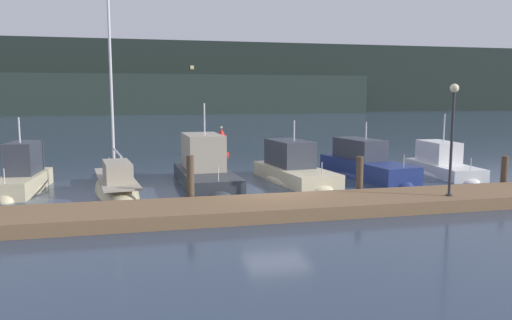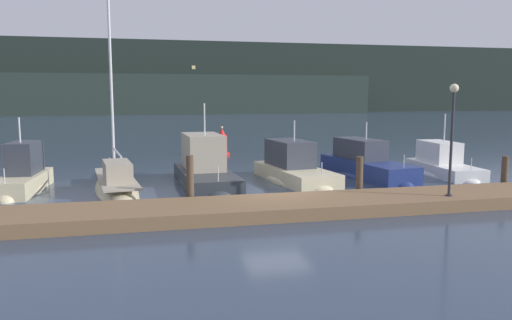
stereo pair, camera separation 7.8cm
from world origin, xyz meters
name	(u,v)px [view 2 (the right image)]	position (x,y,z in m)	size (l,w,h in m)	color
ground_plane	(276,201)	(0.00, 0.00, 0.00)	(400.00, 400.00, 0.00)	#2D3D51
dock	(291,206)	(0.00, -1.92, 0.23)	(27.67, 2.80, 0.45)	brown
mooring_pile_1	(190,182)	(-3.39, -0.27, 0.98)	(0.28, 0.28, 1.95)	#4C3D2D
mooring_pile_2	(359,178)	(3.39, -0.27, 0.86)	(0.28, 0.28, 1.72)	#4C3D2D
mooring_pile_3	(504,174)	(10.16, -0.27, 0.77)	(0.28, 0.28, 1.54)	#4C3D2D
motorboat_berth_1	(23,184)	(-10.16, 4.51, 0.34)	(2.03, 5.22, 3.90)	beige
sailboat_berth_2	(116,187)	(-6.21, 3.51, 0.18)	(2.66, 7.51, 11.44)	beige
motorboat_berth_3	(205,176)	(-2.23, 4.40, 0.38)	(2.72, 7.19, 4.47)	#2D3338
motorboat_berth_4	(294,175)	(2.10, 4.32, 0.31)	(3.10, 6.71, 3.60)	beige
motorboat_berth_5	(366,170)	(6.05, 4.72, 0.34)	(3.01, 7.25, 3.38)	navy
motorboat_berth_6	(443,169)	(10.26, 4.37, 0.30)	(2.32, 5.76, 3.68)	white
channel_buoy	(222,144)	(0.40, 15.51, 0.75)	(1.06, 1.06, 2.01)	red
dock_lamppost	(453,122)	(5.92, -2.54, 3.19)	(0.32, 0.32, 4.11)	#2D2D33
hillside_backdrop	(143,80)	(-4.13, 102.55, 7.52)	(240.00, 23.00, 16.31)	#1E2823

